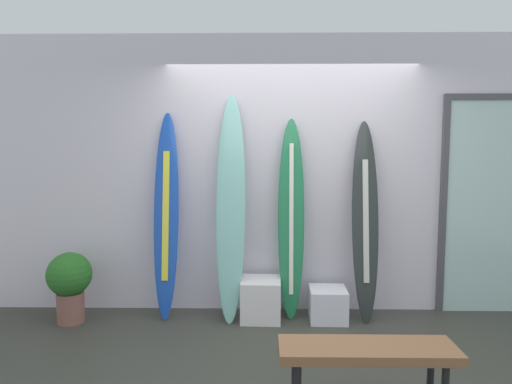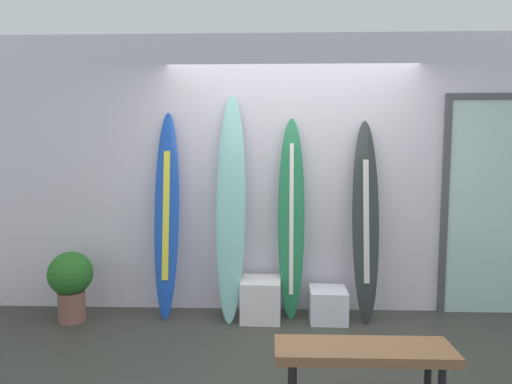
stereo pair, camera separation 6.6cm
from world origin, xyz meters
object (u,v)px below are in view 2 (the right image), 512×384
object	(u,v)px
surfboard_cobalt	(167,217)
display_block_center	(261,299)
potted_plant	(71,280)
surfboard_charcoal	(366,221)
display_block_left	(328,305)
glass_door	(497,202)
bench	(364,356)
surfboard_emerald	(291,218)
surfboard_seafoam	(231,209)

from	to	relation	value
surfboard_cobalt	display_block_center	distance (m)	1.23
display_block_center	potted_plant	size ratio (longest dim) A/B	0.59
surfboard_charcoal	display_block_left	size ratio (longest dim) A/B	5.32
glass_door	bench	size ratio (longest dim) A/B	2.04
surfboard_cobalt	surfboard_charcoal	world-z (taller)	surfboard_cobalt
display_block_center	potted_plant	xyz separation A→B (m)	(-1.83, -0.11, 0.21)
surfboard_emerald	display_block_left	xyz separation A→B (m)	(0.36, -0.11, -0.83)
bench	surfboard_emerald	bearing A→B (deg)	102.10
surfboard_charcoal	glass_door	size ratio (longest dim) A/B	0.88
surfboard_emerald	potted_plant	world-z (taller)	surfboard_emerald
surfboard_cobalt	surfboard_seafoam	bearing A→B (deg)	-3.13
display_block_center	bench	distance (m)	1.73
display_block_left	glass_door	bearing A→B (deg)	9.08
surfboard_cobalt	potted_plant	distance (m)	1.09
surfboard_charcoal	bench	size ratio (longest dim) A/B	1.80
surfboard_charcoal	potted_plant	distance (m)	2.90
surfboard_seafoam	display_block_left	xyz separation A→B (m)	(0.95, -0.06, -0.92)
display_block_left	surfboard_seafoam	bearing A→B (deg)	176.46
surfboard_seafoam	potted_plant	xyz separation A→B (m)	(-1.53, -0.15, -0.68)
display_block_left	potted_plant	size ratio (longest dim) A/B	0.54
potted_plant	bench	distance (m)	2.89
surfboard_emerald	potted_plant	size ratio (longest dim) A/B	2.89
bench	surfboard_charcoal	bearing A→B (deg)	77.87
display_block_left	display_block_center	size ratio (longest dim) A/B	0.92
surfboard_seafoam	glass_door	xyz separation A→B (m)	(2.65, 0.21, 0.05)
glass_door	potted_plant	size ratio (longest dim) A/B	3.24
surfboard_cobalt	glass_door	world-z (taller)	glass_door
bench	potted_plant	bearing A→B (deg)	149.18
surfboard_cobalt	glass_door	size ratio (longest dim) A/B	0.92
surfboard_emerald	surfboard_charcoal	bearing A→B (deg)	-3.53
surfboard_seafoam	bench	bearing A→B (deg)	-59.84
surfboard_emerald	potted_plant	xyz separation A→B (m)	(-2.12, -0.20, -0.58)
display_block_left	display_block_center	xyz separation A→B (m)	(-0.65, 0.01, 0.04)
surfboard_seafoam	surfboard_charcoal	distance (m)	1.31
surfboard_emerald	display_block_left	bearing A→B (deg)	-16.87
surfboard_charcoal	potted_plant	xyz separation A→B (m)	(-2.84, -0.16, -0.57)
display_block_left	bench	xyz separation A→B (m)	(0.00, -1.58, 0.25)
surfboard_seafoam	bench	world-z (taller)	surfboard_seafoam
glass_door	surfboard_charcoal	bearing A→B (deg)	-171.22
display_block_center	display_block_left	bearing A→B (deg)	-0.93
surfboard_emerald	display_block_left	distance (m)	0.91
potted_plant	surfboard_cobalt	bearing A→B (deg)	11.90
surfboard_charcoal	bench	distance (m)	1.77
surfboard_cobalt	bench	size ratio (longest dim) A/B	1.88
potted_plant	surfboard_emerald	bearing A→B (deg)	5.49
potted_plant	bench	xyz separation A→B (m)	(2.48, -1.48, 0.00)
surfboard_cobalt	potted_plant	size ratio (longest dim) A/B	2.98
surfboard_seafoam	display_block_left	world-z (taller)	surfboard_seafoam
surfboard_cobalt	surfboard_charcoal	xyz separation A→B (m)	(1.94, -0.03, -0.03)
surfboard_emerald	glass_door	bearing A→B (deg)	4.55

